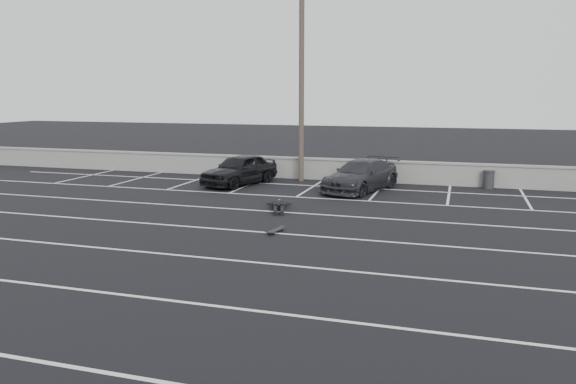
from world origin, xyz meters
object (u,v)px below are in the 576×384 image
(car_right, at_px, (361,175))
(person, at_px, (279,202))
(skateboard, at_px, (275,230))
(utility_pole, at_px, (302,82))
(trash_bin, at_px, (489,179))
(car_left, at_px, (240,169))

(car_right, xyz_separation_m, person, (-2.22, -4.72, -0.43))
(person, relative_size, skateboard, 3.29)
(skateboard, bearing_deg, car_right, 93.33)
(utility_pole, xyz_separation_m, skateboard, (2.07, -10.14, -4.67))
(utility_pole, bearing_deg, person, -81.17)
(car_right, distance_m, trash_bin, 5.85)
(car_right, bearing_deg, trash_bin, 41.14)
(trash_bin, distance_m, person, 10.33)
(utility_pole, height_order, trash_bin, utility_pole)
(utility_pole, bearing_deg, skateboard, -78.45)
(person, xyz_separation_m, skateboard, (1.05, -3.54, -0.17))
(trash_bin, bearing_deg, person, -137.36)
(person, bearing_deg, utility_pole, 81.49)
(car_right, xyz_separation_m, utility_pole, (-3.25, 1.88, 4.07))
(trash_bin, bearing_deg, car_left, -168.10)
(trash_bin, bearing_deg, utility_pole, -177.34)
(utility_pole, xyz_separation_m, trash_bin, (8.62, 0.40, -4.34))
(car_right, height_order, utility_pole, utility_pole)
(car_left, relative_size, utility_pole, 0.45)
(skateboard, bearing_deg, person, 117.87)
(car_left, height_order, car_right, car_left)
(car_left, bearing_deg, person, -36.51)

